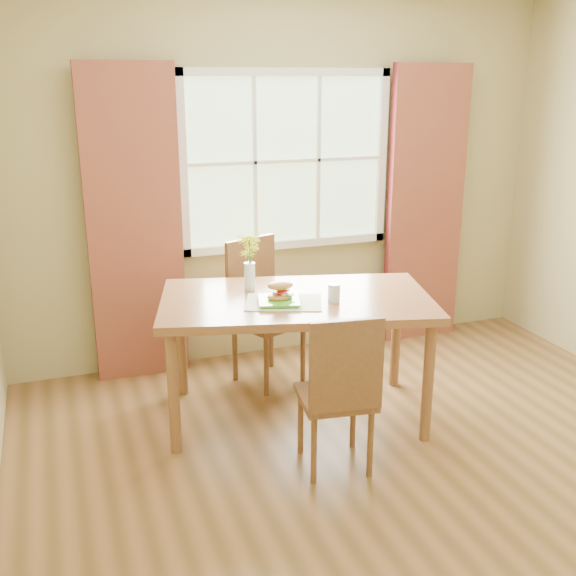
# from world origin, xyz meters

# --- Properties ---
(room) EXTENTS (4.24, 3.84, 2.74)m
(room) POSITION_xyz_m (0.00, 0.00, 1.35)
(room) COLOR brown
(room) RESTS_ON ground
(window) EXTENTS (1.62, 0.06, 1.32)m
(window) POSITION_xyz_m (0.00, 1.87, 1.50)
(window) COLOR #ADD7A2
(window) RESTS_ON room
(curtain_left) EXTENTS (0.65, 0.08, 2.20)m
(curtain_left) POSITION_xyz_m (-1.15, 1.78, 1.10)
(curtain_left) COLOR maroon
(curtain_left) RESTS_ON room
(curtain_right) EXTENTS (0.65, 0.08, 2.20)m
(curtain_right) POSITION_xyz_m (1.15, 1.78, 1.10)
(curtain_right) COLOR maroon
(curtain_right) RESTS_ON room
(dining_table) EXTENTS (1.83, 1.30, 0.80)m
(dining_table) POSITION_xyz_m (-0.32, 0.79, 0.72)
(dining_table) COLOR brown
(dining_table) RESTS_ON room
(chair_near) EXTENTS (0.44, 0.44, 0.94)m
(chair_near) POSITION_xyz_m (-0.33, 0.09, 0.51)
(chair_near) COLOR brown
(chair_near) RESTS_ON room
(chair_far) EXTENTS (0.56, 0.56, 1.02)m
(chair_far) POSITION_xyz_m (-0.35, 1.43, 0.56)
(chair_far) COLOR brown
(chair_far) RESTS_ON room
(placemat) EXTENTS (0.54, 0.47, 0.01)m
(placemat) POSITION_xyz_m (-0.43, 0.72, 0.81)
(placemat) COLOR beige
(placemat) RESTS_ON dining_table
(plate) EXTENTS (0.30, 0.30, 0.01)m
(plate) POSITION_xyz_m (-0.46, 0.71, 0.82)
(plate) COLOR #50B82E
(plate) RESTS_ON placemat
(croissant_sandwich) EXTENTS (0.17, 0.11, 0.12)m
(croissant_sandwich) POSITION_xyz_m (-0.45, 0.72, 0.88)
(croissant_sandwich) COLOR #C88E44
(croissant_sandwich) RESTS_ON plate
(water_glass) EXTENTS (0.07, 0.07, 0.11)m
(water_glass) POSITION_xyz_m (-0.14, 0.64, 0.86)
(water_glass) COLOR silver
(water_glass) RESTS_ON dining_table
(flower_vase) EXTENTS (0.15, 0.15, 0.36)m
(flower_vase) POSITION_xyz_m (-0.54, 1.04, 1.03)
(flower_vase) COLOR silver
(flower_vase) RESTS_ON dining_table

